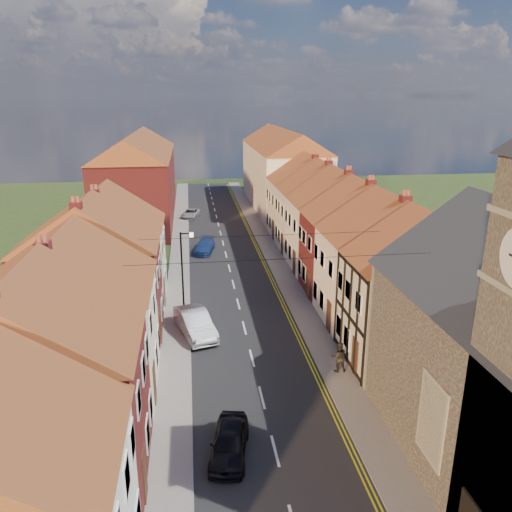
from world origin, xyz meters
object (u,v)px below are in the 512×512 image
Objects in this scene: lamppost at (183,270)px; pedestrian_right at (339,357)px; car_near at (229,442)px; car_far at (205,246)px; car_mid at (195,323)px; car_distant at (191,213)px.

lamppost reaches higher than pedestrian_right.
car_near is 29.03m from car_far.
car_far is at bearing 83.10° from lamppost.
car_far is (1.21, 17.59, -0.20)m from car_mid.
car_distant is at bearing 106.34° from car_far.
lamppost is at bearing 108.29° from car_near.
car_near is 0.77× the size of car_mid.
car_far is 2.36× the size of pedestrian_right.
car_mid is 9.57m from pedestrian_right.
lamppost is at bearing -44.60° from pedestrian_right.
car_mid is 1.18× the size of car_far.
lamppost is 30.16m from car_distant.
car_near is 8.64m from pedestrian_right.
car_far is at bearing 70.30° from car_mid.
lamppost is 1.62× the size of car_near.
pedestrian_right reaches higher than car_near.
car_mid is 32.51m from car_distant.
car_mid is 17.64m from car_far.
car_near is at bearing 41.72° from pedestrian_right.
car_mid is 2.79× the size of pedestrian_right.
car_distant is (0.00, 32.51, -0.26)m from car_mid.
car_far is at bearing -74.40° from pedestrian_right.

